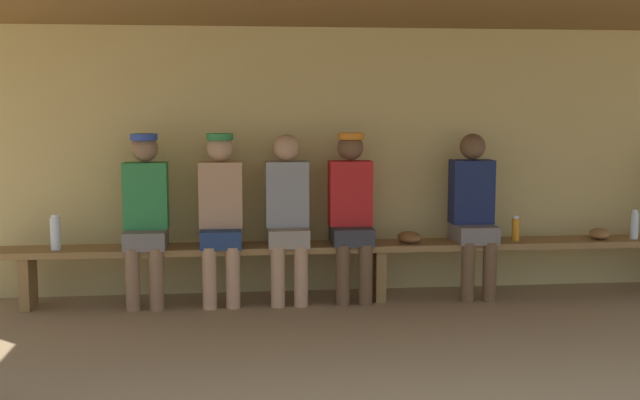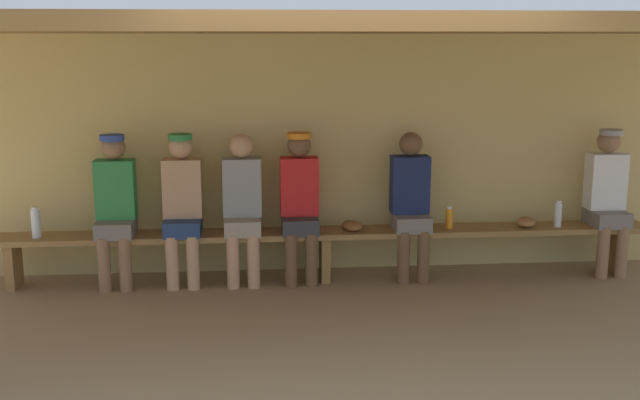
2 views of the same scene
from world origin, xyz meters
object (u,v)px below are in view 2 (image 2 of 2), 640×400
Objects in this scene: water_bottle_orange at (449,218)px; water_bottle_green at (36,223)px; baseball_glove_tan at (526,222)px; player_near_post at (411,200)px; water_bottle_blue at (558,214)px; player_with_sunglasses at (300,200)px; player_in_red at (115,203)px; baseball_glove_worn at (352,226)px; bench at (325,238)px; player_in_blue at (182,202)px; player_in_white at (242,203)px; player_middle at (607,194)px.

water_bottle_green is at bearing -179.66° from water_bottle_orange.
water_bottle_orange reaches higher than baseball_glove_tan.
water_bottle_blue is (1.37, -0.05, -0.15)m from player_near_post.
player_in_red is (-1.62, 0.00, 0.00)m from player_with_sunglasses.
player_near_post is (1.01, -0.00, -0.02)m from player_with_sunglasses.
player_with_sunglasses is 2.30m from water_bottle_green.
water_bottle_orange is 0.84× the size of water_bottle_blue.
player_near_post reaches higher than water_bottle_orange.
water_bottle_orange is 0.75× the size of water_bottle_green.
player_near_post reaches higher than water_bottle_green.
player_near_post is 5.56× the size of baseball_glove_worn.
bench is 21.97× the size of water_bottle_green.
bench is 24.47× the size of water_bottle_blue.
player_in_blue is 6.55× the size of water_bottle_orange.
water_bottle_blue is at bearing -0.11° from water_bottle_green.
player_in_blue is 2.41m from water_bottle_orange.
baseball_glove_tan is at bearing -0.63° from player_with_sunglasses.
water_bottle_blue is at bearing -0.77° from player_in_blue.
water_bottle_orange is at bearing -0.37° from player_in_blue.
player_in_white is 1.01m from baseball_glove_worn.
player_middle is at bearing 0.00° from player_in_red.
player_in_blue is (-1.26, 0.00, 0.36)m from bench.
water_bottle_orange is 3.66m from water_bottle_green.
player_middle reaches higher than player_in_white.
player_with_sunglasses is 1.62m from player_in_red.
baseball_glove_tan is (-0.29, 0.02, -0.07)m from water_bottle_blue.
player_in_white is at bearing -0.03° from player_in_red.
water_bottle_orange reaches higher than bench.
player_with_sunglasses is 5.60× the size of baseball_glove_tan.
water_bottle_blue is 0.90× the size of water_bottle_green.
water_bottle_blue is 1.02× the size of baseball_glove_tan.
player_in_white reaches higher than water_bottle_green.
bench is 0.42m from player_with_sunglasses.
water_bottle_blue is at bearing -0.90° from player_in_white.
water_bottle_blue is at bearing -1.11° from player_with_sunglasses.
player_middle reaches higher than bench.
player_near_post is at bearing -71.09° from baseball_glove_tan.
player_in_white is at bearing 179.10° from water_bottle_blue.
player_in_red is (-1.11, 0.00, 0.02)m from player_in_white.
player_in_blue is 3.41m from water_bottle_blue.
player_middle is at bearing 0.00° from player_in_blue.
baseball_glove_tan is (1.08, -0.02, -0.22)m from player_near_post.
player_in_blue is 1.27m from water_bottle_green.
bench is 1.86m from baseball_glove_tan.
player_middle and player_in_blue have the same top height.
player_with_sunglasses is 1.00× the size of player_in_blue.
player_in_red is at bearing 179.89° from bench.
player_in_blue is at bearing 179.99° from player_near_post.
water_bottle_orange is (1.87, -0.01, -0.17)m from player_in_white.
player_in_white is 0.99× the size of player_middle.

